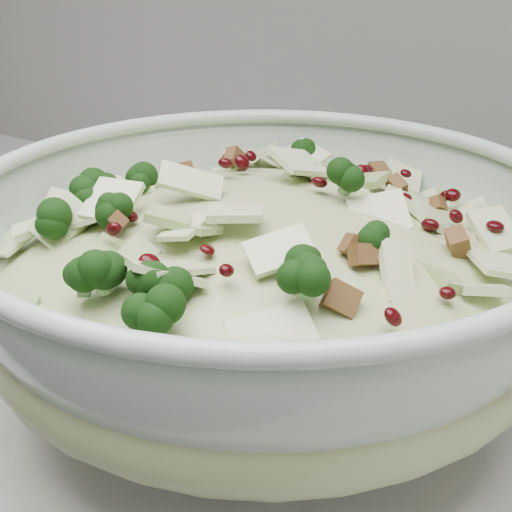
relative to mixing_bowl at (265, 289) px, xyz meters
The scene contains 2 objects.
mixing_bowl is the anchor object (origin of this frame).
salad 0.03m from the mixing_bowl, ahead, with size 0.44×0.44×0.17m.
Camera 1 is at (0.43, 1.22, 1.22)m, focal length 50.00 mm.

